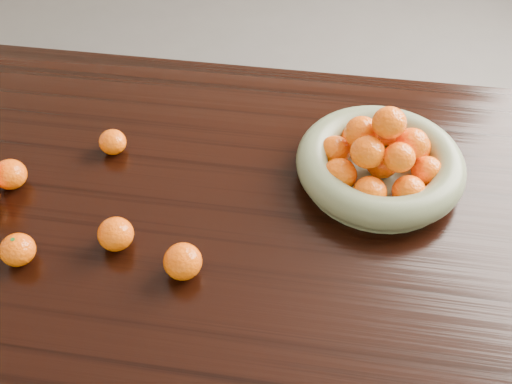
# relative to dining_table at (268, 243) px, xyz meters

# --- Properties ---
(ground) EXTENTS (5.00, 5.00, 0.00)m
(ground) POSITION_rel_dining_table_xyz_m (0.00, 0.00, -0.66)
(ground) COLOR #4E4C4A
(ground) RESTS_ON ground
(dining_table) EXTENTS (2.00, 1.00, 0.75)m
(dining_table) POSITION_rel_dining_table_xyz_m (0.00, 0.00, 0.00)
(dining_table) COLOR black
(dining_table) RESTS_ON ground
(fruit_bowl) EXTENTS (0.34, 0.34, 0.17)m
(fruit_bowl) POSITION_rel_dining_table_xyz_m (0.21, 0.14, 0.13)
(fruit_bowl) COLOR #697152
(fruit_bowl) RESTS_ON dining_table
(loose_orange_0) EXTENTS (0.06, 0.06, 0.06)m
(loose_orange_0) POSITION_rel_dining_table_xyz_m (-0.43, -0.18, 0.12)
(loose_orange_0) COLOR #FF6B07
(loose_orange_0) RESTS_ON dining_table
(loose_orange_1) EXTENTS (0.07, 0.07, 0.06)m
(loose_orange_1) POSITION_rel_dining_table_xyz_m (-0.27, -0.12, 0.12)
(loose_orange_1) COLOR #FF6B07
(loose_orange_1) RESTS_ON dining_table
(loose_orange_2) EXTENTS (0.07, 0.07, 0.06)m
(loose_orange_2) POSITION_rel_dining_table_xyz_m (-0.13, -0.16, 0.12)
(loose_orange_2) COLOR #FF6B07
(loose_orange_2) RESTS_ON dining_table
(loose_orange_3) EXTENTS (0.06, 0.06, 0.05)m
(loose_orange_3) POSITION_rel_dining_table_xyz_m (-0.36, 0.13, 0.12)
(loose_orange_3) COLOR #FF6B07
(loose_orange_3) RESTS_ON dining_table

